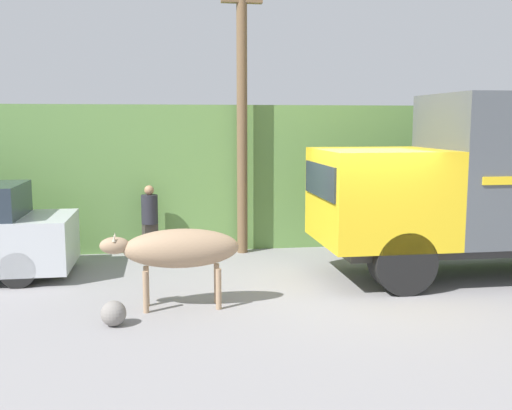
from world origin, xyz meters
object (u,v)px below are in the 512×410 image
(pedestrian_on_hill, at_px, (150,218))
(utility_pole, at_px, (242,108))
(brown_cow, at_px, (179,249))
(roadside_rock, at_px, (114,313))

(pedestrian_on_hill, distance_m, utility_pole, 3.18)
(brown_cow, height_order, utility_pole, utility_pole)
(brown_cow, height_order, pedestrian_on_hill, pedestrian_on_hill)
(roadside_rock, bearing_deg, utility_pole, 61.60)
(roadside_rock, bearing_deg, pedestrian_on_hill, 84.43)
(utility_pole, bearing_deg, pedestrian_on_hill, -177.46)
(pedestrian_on_hill, bearing_deg, roadside_rock, 63.22)
(utility_pole, relative_size, roadside_rock, 16.90)
(pedestrian_on_hill, xyz_separation_m, roadside_rock, (-0.45, -4.56, -0.67))
(pedestrian_on_hill, bearing_deg, utility_pole, 161.33)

